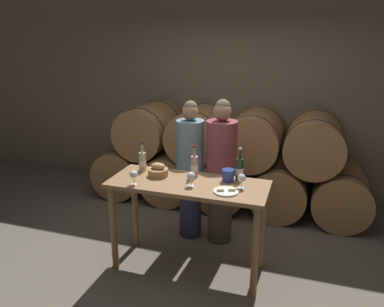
% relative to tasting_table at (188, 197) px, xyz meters
% --- Properties ---
extents(ground_plane, '(10.00, 10.00, 0.00)m').
position_rel_tasting_table_xyz_m(ground_plane, '(0.00, 0.00, -0.78)').
color(ground_plane, '#665E51').
extents(stone_wall_back, '(10.00, 0.12, 3.20)m').
position_rel_tasting_table_xyz_m(stone_wall_back, '(0.00, 2.22, 0.82)').
color(stone_wall_back, gray).
rests_on(stone_wall_back, ground_plane).
extents(barrel_stack, '(3.70, 0.97, 1.34)m').
position_rel_tasting_table_xyz_m(barrel_stack, '(-0.00, 1.62, -0.15)').
color(barrel_stack, '#9E7042').
rests_on(barrel_stack, ground_plane).
extents(tasting_table, '(1.51, 0.60, 0.93)m').
position_rel_tasting_table_xyz_m(tasting_table, '(0.00, 0.00, 0.00)').
color(tasting_table, olive).
rests_on(tasting_table, ground_plane).
extents(person_left, '(0.31, 0.31, 1.59)m').
position_rel_tasting_table_xyz_m(person_left, '(-0.19, 0.64, 0.04)').
color(person_left, '#2D334C').
rests_on(person_left, ground_plane).
extents(person_right, '(0.33, 0.33, 1.63)m').
position_rel_tasting_table_xyz_m(person_right, '(0.17, 0.64, 0.05)').
color(person_right, '#4C4238').
rests_on(person_right, ground_plane).
extents(wine_bottle_red, '(0.07, 0.07, 0.32)m').
position_rel_tasting_table_xyz_m(wine_bottle_red, '(0.44, 0.22, 0.26)').
color(wine_bottle_red, '#193819').
rests_on(wine_bottle_red, tasting_table).
extents(wine_bottle_white, '(0.07, 0.07, 0.30)m').
position_rel_tasting_table_xyz_m(wine_bottle_white, '(-0.55, 0.16, 0.26)').
color(wine_bottle_white, '#ADBC7F').
rests_on(wine_bottle_white, tasting_table).
extents(wine_bottle_rose, '(0.07, 0.07, 0.32)m').
position_rel_tasting_table_xyz_m(wine_bottle_rose, '(0.01, 0.17, 0.26)').
color(wine_bottle_rose, '#BC8E93').
rests_on(wine_bottle_rose, tasting_table).
extents(blue_crock, '(0.12, 0.12, 0.12)m').
position_rel_tasting_table_xyz_m(blue_crock, '(0.35, 0.15, 0.22)').
color(blue_crock, navy).
rests_on(blue_crock, tasting_table).
extents(bread_basket, '(0.20, 0.20, 0.14)m').
position_rel_tasting_table_xyz_m(bread_basket, '(-0.34, 0.07, 0.21)').
color(bread_basket, '#A87F4C').
rests_on(bread_basket, tasting_table).
extents(cheese_plate, '(0.23, 0.23, 0.04)m').
position_rel_tasting_table_xyz_m(cheese_plate, '(0.39, -0.11, 0.16)').
color(cheese_plate, white).
rests_on(cheese_plate, tasting_table).
extents(wine_glass_far_left, '(0.08, 0.08, 0.14)m').
position_rel_tasting_table_xyz_m(wine_glass_far_left, '(-0.46, -0.21, 0.25)').
color(wine_glass_far_left, white).
rests_on(wine_glass_far_left, tasting_table).
extents(wine_glass_left, '(0.08, 0.08, 0.14)m').
position_rel_tasting_table_xyz_m(wine_glass_left, '(0.06, -0.08, 0.25)').
color(wine_glass_left, white).
rests_on(wine_glass_left, tasting_table).
extents(wine_glass_center, '(0.08, 0.08, 0.14)m').
position_rel_tasting_table_xyz_m(wine_glass_center, '(0.50, 0.01, 0.25)').
color(wine_glass_center, white).
rests_on(wine_glass_center, tasting_table).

